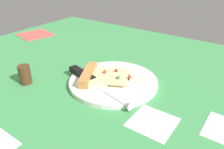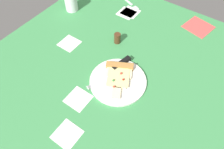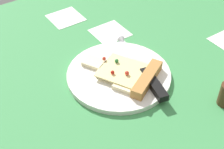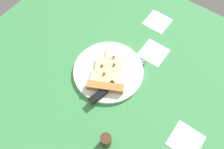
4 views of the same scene
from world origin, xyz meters
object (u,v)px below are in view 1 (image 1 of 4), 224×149
Objects in this scene: pizza_slice at (104,77)px; pepper_shaker at (25,75)px; plate at (113,82)px; knife at (92,81)px; napkin at (35,34)px.

pepper_shaker is (-12.50, 17.40, 0.63)cm from pizza_slice.
knife is at bearing 142.45° from plate.
plate is 1.86× the size of napkin.
napkin is (15.11, 53.66, -0.40)cm from plate.
pizza_slice reaches higher than plate.
pepper_shaker is at bearing -82.25° from pizza_slice.
plate is 2.96cm from pizza_slice.
pepper_shaker is 44.60cm from napkin.
napkin is at bearing 74.28° from plate.
napkin is at bearing 49.66° from pepper_shaker.
plate is 4.63× the size of pepper_shaker.
pizza_slice is 3.73cm from knife.
pizza_slice reaches higher than knife.
plate is 55.75cm from napkin.
pizza_slice is 53.91cm from napkin.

